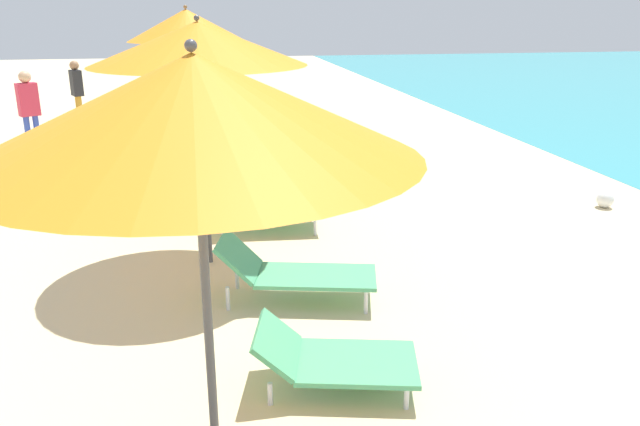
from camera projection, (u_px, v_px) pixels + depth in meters
name	position (u px, v px, depth m)	size (l,w,h in m)	color
umbrella_second	(195.00, 107.00, 2.98)	(2.22, 2.22, 2.66)	#4C4C51
lounger_second_shoreside	(333.00, 358.00, 4.81)	(1.35, 0.92, 0.49)	#4CA572
umbrella_third	(198.00, 44.00, 6.49)	(2.28, 2.28, 2.73)	#4C4C51
lounger_third_shoreside	(264.00, 206.00, 8.20)	(1.49, 0.77, 0.59)	#4CA572
lounger_third_inland	(293.00, 271.00, 6.20)	(1.65, 0.95, 0.66)	#4CA572
umbrella_farthest	(186.00, 26.00, 9.79)	(1.86, 1.86, 2.84)	olive
lounger_farthest_shoreside	(225.00, 150.00, 11.68)	(1.55, 0.90, 0.61)	#D8593F
lounger_farthest_inland	(257.00, 183.00, 9.53)	(1.31, 0.71, 0.48)	yellow
person_walking_near	(29.00, 106.00, 11.96)	(0.42, 0.37, 1.67)	#334CB2
person_walking_mid	(77.00, 88.00, 14.92)	(0.35, 0.42, 1.62)	orange
beach_ball	(605.00, 199.00, 9.19)	(0.24, 0.24, 0.24)	white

